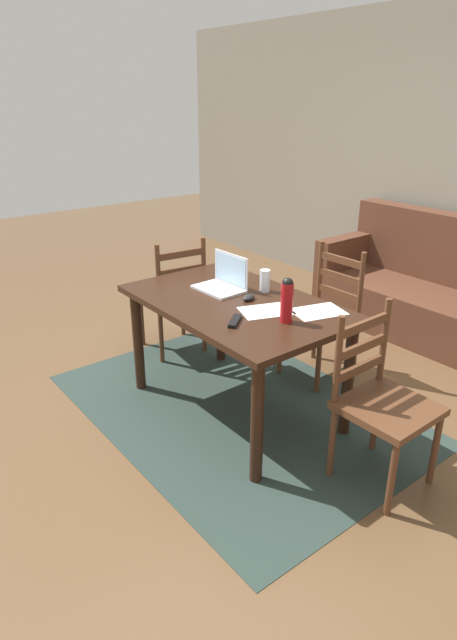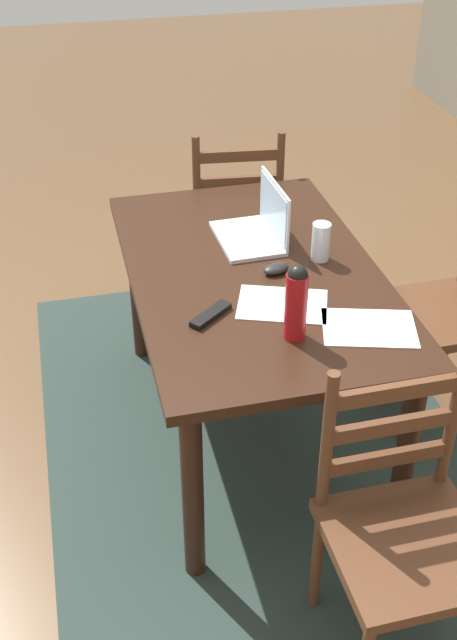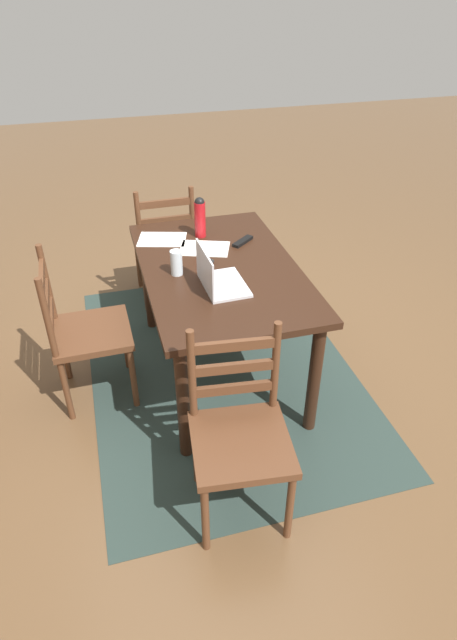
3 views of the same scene
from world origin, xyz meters
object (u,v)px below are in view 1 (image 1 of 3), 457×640
object	(u,v)px
dining_table	(236,317)
computer_mouse	(249,297)
chair_far_head	(323,316)
laptop	(224,280)
couch	(426,291)
chair_left_far	(174,297)
drinking_glass	(265,281)
chair_right_far	(382,403)
water_bottle	(287,299)
tv_remote	(235,321)

from	to	relation	value
dining_table	computer_mouse	bearing A→B (deg)	60.90
chair_far_head	laptop	bearing A→B (deg)	-106.47
couch	laptop	world-z (taller)	couch
chair_left_far	drinking_glass	xyz separation A→B (m)	(0.98, 0.08, 0.38)
chair_right_far	chair_far_head	distance (m)	1.18
computer_mouse	laptop	bearing A→B (deg)	162.03
dining_table	chair_left_far	size ratio (longest dim) A/B	1.49
dining_table	water_bottle	world-z (taller)	water_bottle
drinking_glass	dining_table	bearing A→B (deg)	-85.97
chair_far_head	water_bottle	size ratio (longest dim) A/B	3.68
computer_mouse	dining_table	bearing A→B (deg)	-135.61
chair_right_far	drinking_glass	size ratio (longest dim) A/B	6.64
dining_table	chair_right_far	size ratio (longest dim) A/B	1.49
chair_right_far	dining_table	bearing A→B (deg)	-169.99
chair_right_far	drinking_glass	world-z (taller)	chair_right_far
chair_left_far	couch	xyz separation A→B (m)	(1.00, 1.97, -0.11)
chair_far_head	chair_right_far	bearing A→B (deg)	-32.53
drinking_glass	tv_remote	world-z (taller)	drinking_glass
dining_table	drinking_glass	world-z (taller)	drinking_glass
couch	computer_mouse	xyz separation A→B (m)	(0.03, -2.07, 0.43)
chair_right_far	tv_remote	distance (m)	0.89
water_bottle	laptop	bearing A→B (deg)	174.56
couch	drinking_glass	bearing A→B (deg)	-90.70
chair_far_head	laptop	size ratio (longest dim) A/B	2.90
dining_table	computer_mouse	distance (m)	0.15
dining_table	chair_right_far	distance (m)	1.03
couch	water_bottle	size ratio (longest dim) A/B	6.97
water_bottle	computer_mouse	world-z (taller)	water_bottle
dining_table	laptop	size ratio (longest dim) A/B	4.32
water_bottle	chair_right_far	bearing A→B (deg)	15.67
drinking_glass	tv_remote	distance (m)	0.55
dining_table	chair_left_far	world-z (taller)	chair_left_far
water_bottle	chair_far_head	bearing A→B (deg)	118.21
couch	tv_remote	xyz separation A→B (m)	(0.26, -2.36, 0.43)
chair_right_far	laptop	distance (m)	1.27
chair_right_far	computer_mouse	xyz separation A→B (m)	(-0.96, -0.11, 0.33)
dining_table	water_bottle	size ratio (longest dim) A/B	5.48
chair_far_head	drinking_glass	bearing A→B (deg)	-91.77
dining_table	couch	distance (m)	2.16
couch	drinking_glass	distance (m)	1.95
drinking_glass	couch	bearing A→B (deg)	89.30
chair_left_far	water_bottle	size ratio (longest dim) A/B	3.68
chair_right_far	couch	xyz separation A→B (m)	(-0.99, 1.96, -0.11)
chair_left_far	couch	bearing A→B (deg)	63.01
chair_far_head	laptop	distance (m)	0.85
tv_remote	chair_right_far	bearing A→B (deg)	-11.06
dining_table	water_bottle	bearing A→B (deg)	2.14
water_bottle	tv_remote	xyz separation A→B (m)	(-0.17, -0.23, -0.12)
chair_left_far	water_bottle	distance (m)	1.50
tv_remote	water_bottle	bearing A→B (deg)	15.33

